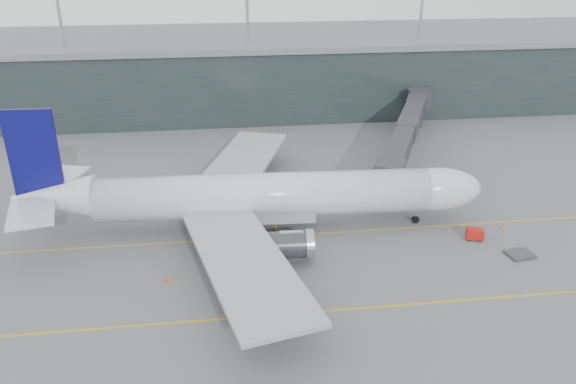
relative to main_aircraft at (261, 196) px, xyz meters
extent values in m
plane|color=#59595E|center=(-3.18, 1.78, -4.60)|extent=(320.00, 320.00, 0.00)
cube|color=orange|center=(-3.18, -2.22, -4.59)|extent=(160.00, 0.25, 0.02)
cube|color=orange|center=(-3.18, -18.22, -4.59)|extent=(160.00, 0.25, 0.02)
cube|color=orange|center=(1.82, 21.78, -4.59)|extent=(0.25, 60.00, 0.02)
cube|color=#1D2828|center=(-3.18, 59.78, 2.40)|extent=(240.00, 35.00, 14.00)
cube|color=slate|center=(-3.18, 59.78, 10.00)|extent=(240.00, 36.00, 1.20)
cylinder|color=#9E9EA3|center=(-33.18, 49.78, 17.40)|extent=(0.60, 0.60, 14.00)
cylinder|color=#9E9EA3|center=(1.82, 49.78, 17.40)|extent=(0.60, 0.60, 14.00)
cylinder|color=#9E9EA3|center=(36.82, 49.78, 17.40)|extent=(0.60, 0.60, 14.00)
cylinder|color=silver|center=(0.41, -0.02, 0.15)|extent=(41.41, 7.52, 5.55)
ellipsoid|color=silver|center=(22.33, -1.07, 0.15)|extent=(11.91, 6.10, 5.55)
cone|color=silver|center=(-25.08, 1.20, 0.77)|extent=(10.09, 5.80, 5.33)
cube|color=#97999F|center=(-0.48, 0.02, -2.00)|extent=(14.53, 5.16, 1.79)
cube|color=black|center=(25.73, -1.23, 1.04)|extent=(2.10, 2.78, 0.72)
cube|color=#97999F|center=(-2.93, -13.76, -0.75)|extent=(13.80, 27.13, 0.49)
cylinder|color=#35353A|center=(1.80, -8.60, -2.27)|extent=(6.41, 3.43, 3.13)
cube|color=#97999F|center=(-1.60, 13.97, -0.75)|extent=(15.98, 27.18, 0.49)
cylinder|color=#35353A|center=(2.61, 8.39, -2.27)|extent=(6.41, 3.43, 3.13)
cube|color=#0A0A53|center=(-26.42, 1.27, 6.42)|extent=(5.84, 0.73, 10.75)
cube|color=silver|center=(-26.21, -3.68, 1.22)|extent=(6.52, 8.92, 0.31)
cube|color=silver|center=(-25.74, 6.16, 1.22)|extent=(7.15, 9.18, 0.31)
cylinder|color=black|center=(20.09, -0.96, -4.11)|extent=(1.00, 0.40, 0.99)
cylinder|color=#9E9EA3|center=(20.09, -0.96, -3.43)|extent=(0.27, 0.27, 2.33)
cylinder|color=black|center=(-3.37, -4.14, -4.02)|extent=(1.18, 0.50, 1.16)
cylinder|color=black|center=(-2.96, 4.45, -4.02)|extent=(1.18, 0.50, 1.16)
cube|color=#2B2C31|center=(17.22, 2.48, 1.13)|extent=(5.06, 5.28, 3.21)
cube|color=#2B2C31|center=(21.22, 11.10, 1.13)|extent=(8.87, 14.71, 2.86)
cube|color=#2B2C31|center=(27.49, 24.60, 1.13)|extent=(9.13, 14.83, 2.98)
cube|color=#2B2C31|center=(33.76, 38.10, 1.13)|extent=(9.39, 14.95, 3.09)
cylinder|color=#9E9EA3|center=(21.56, 11.83, -2.42)|extent=(0.57, 0.57, 4.35)
cube|color=#35353A|center=(21.56, 11.83, -4.20)|extent=(2.80, 2.52, 0.80)
cylinder|color=#2B2C31|center=(17.22, 42.28, 1.13)|extent=(4.58, 4.58, 3.44)
cylinder|color=#2B2C31|center=(17.22, 42.28, -2.54)|extent=(2.06, 2.06, 4.12)
cube|color=#B6160D|center=(25.85, -6.15, -3.81)|extent=(2.36, 1.89, 1.21)
cylinder|color=black|center=(24.99, -6.36, -4.41)|extent=(0.40, 0.25, 0.37)
cylinder|color=black|center=(26.41, -6.83, -4.41)|extent=(0.40, 0.25, 0.37)
cylinder|color=black|center=(25.29, -5.47, -4.41)|extent=(0.40, 0.25, 0.37)
cylinder|color=black|center=(26.71, -5.95, -4.41)|extent=(0.40, 0.25, 0.37)
cube|color=#35353A|center=(29.49, -10.59, -4.42)|extent=(3.25, 2.77, 0.29)
cube|color=#35353A|center=(-7.71, 11.00, -4.46)|extent=(2.20, 2.00, 0.18)
cube|color=silver|center=(-7.71, 11.00, -3.66)|extent=(1.83, 1.78, 1.35)
cube|color=navy|center=(-7.71, 11.00, -2.96)|extent=(1.89, 1.84, 0.07)
cube|color=#35353A|center=(-4.37, 13.79, -4.45)|extent=(2.30, 2.01, 0.20)
cube|color=#A7AAB3|center=(-4.37, 13.79, -3.56)|extent=(1.89, 1.82, 1.49)
cube|color=navy|center=(-4.37, 13.79, -2.78)|extent=(1.95, 1.88, 0.08)
cube|color=#35353A|center=(-2.69, 11.41, -4.44)|extent=(2.52, 2.23, 0.21)
cube|color=#A5A8B1|center=(-2.69, 11.41, -3.48)|extent=(2.08, 2.01, 1.60)
cube|color=navy|center=(-2.69, 11.41, -2.65)|extent=(2.15, 2.07, 0.09)
cone|color=orange|center=(30.67, -4.11, -4.27)|extent=(0.42, 0.42, 0.67)
cone|color=#E5600C|center=(3.87, -18.91, -4.24)|extent=(0.45, 0.45, 0.71)
cone|color=#F25E0D|center=(5.29, 13.69, -4.21)|extent=(0.49, 0.49, 0.78)
cone|color=#FA3F0D|center=(-11.27, -10.99, -4.22)|extent=(0.48, 0.48, 0.77)
camera|label=1|loc=(-4.69, -63.46, 29.43)|focal=35.00mm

